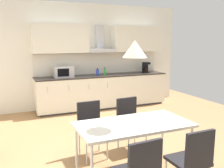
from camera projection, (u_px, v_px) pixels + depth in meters
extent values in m
cube|color=#9E754C|center=(116.00, 146.00, 4.41)|extent=(7.98, 8.50, 0.02)
cube|color=silver|center=(73.00, 56.00, 6.78)|extent=(6.39, 0.10, 2.82)
cube|color=#333333|center=(103.00, 106.00, 6.96)|extent=(3.47, 0.60, 0.05)
cube|color=silver|center=(103.00, 91.00, 6.88)|extent=(3.61, 0.66, 0.82)
cube|color=#282321|center=(103.00, 75.00, 6.81)|extent=(3.63, 0.68, 0.03)
cube|color=silver|center=(48.00, 90.00, 5.94)|extent=(0.01, 0.01, 0.14)
cube|color=silver|center=(69.00, 88.00, 6.14)|extent=(0.01, 0.01, 0.14)
cube|color=silver|center=(89.00, 87.00, 6.34)|extent=(0.01, 0.01, 0.14)
cube|color=silver|center=(108.00, 85.00, 6.54)|extent=(0.01, 0.01, 0.14)
cube|color=silver|center=(99.00, 63.00, 7.04)|extent=(3.61, 0.02, 0.57)
cube|color=silver|center=(61.00, 39.00, 6.36)|extent=(1.43, 0.34, 0.72)
cube|color=silver|center=(136.00, 39.00, 7.20)|extent=(1.43, 0.34, 0.72)
cube|color=#B7BABF|center=(101.00, 50.00, 6.82)|extent=(0.74, 0.40, 0.10)
cube|color=#B7BABF|center=(99.00, 38.00, 6.86)|extent=(0.20, 0.16, 0.67)
cube|color=#ADADB2|center=(63.00, 72.00, 6.37)|extent=(0.48, 0.34, 0.28)
cube|color=black|center=(63.00, 73.00, 6.19)|extent=(0.29, 0.01, 0.20)
cube|color=black|center=(146.00, 72.00, 7.33)|extent=(0.18, 0.18, 0.02)
cylinder|color=black|center=(146.00, 70.00, 7.31)|extent=(0.12, 0.12, 0.12)
cube|color=black|center=(145.00, 67.00, 7.36)|extent=(0.16, 0.08, 0.30)
cube|color=black|center=(146.00, 63.00, 7.28)|extent=(0.18, 0.16, 0.06)
cylinder|color=blue|center=(98.00, 72.00, 6.74)|extent=(0.08, 0.08, 0.16)
cylinder|color=black|center=(97.00, 69.00, 6.73)|extent=(0.03, 0.03, 0.03)
cylinder|color=green|center=(105.00, 72.00, 6.79)|extent=(0.06, 0.06, 0.17)
cylinder|color=black|center=(105.00, 68.00, 6.77)|extent=(0.02, 0.02, 0.04)
cube|color=silver|center=(134.00, 125.00, 3.34)|extent=(1.53, 0.79, 0.04)
cylinder|color=silver|center=(191.00, 151.00, 3.38)|extent=(0.04, 0.04, 0.70)
cylinder|color=silver|center=(77.00, 149.00, 3.44)|extent=(0.04, 0.04, 0.70)
cylinder|color=silver|center=(163.00, 134.00, 3.98)|extent=(0.04, 0.04, 0.70)
cube|color=black|center=(145.00, 161.00, 2.43)|extent=(0.38, 0.06, 0.40)
cube|color=black|center=(188.00, 161.00, 2.89)|extent=(0.41, 0.41, 0.04)
cube|color=black|center=(200.00, 149.00, 2.69)|extent=(0.38, 0.05, 0.40)
cube|color=black|center=(93.00, 130.00, 3.89)|extent=(0.42, 0.42, 0.04)
cube|color=black|center=(89.00, 113.00, 4.01)|extent=(0.38, 0.06, 0.40)
cylinder|color=silver|center=(107.00, 146.00, 3.85)|extent=(0.02, 0.02, 0.43)
cylinder|color=silver|center=(86.00, 151.00, 3.70)|extent=(0.02, 0.02, 0.43)
cylinder|color=silver|center=(99.00, 139.00, 4.15)|extent=(0.02, 0.02, 0.43)
cylinder|color=silver|center=(79.00, 142.00, 4.00)|extent=(0.02, 0.02, 0.43)
cube|color=black|center=(132.00, 124.00, 4.15)|extent=(0.43, 0.43, 0.04)
cube|color=black|center=(127.00, 109.00, 4.27)|extent=(0.38, 0.07, 0.40)
cylinder|color=silver|center=(146.00, 139.00, 4.12)|extent=(0.02, 0.02, 0.43)
cylinder|color=silver|center=(129.00, 143.00, 3.97)|extent=(0.02, 0.02, 0.43)
cylinder|color=silver|center=(135.00, 133.00, 4.42)|extent=(0.02, 0.02, 0.43)
cylinder|color=silver|center=(118.00, 136.00, 4.26)|extent=(0.02, 0.02, 0.43)
cone|color=silver|center=(135.00, 49.00, 3.17)|extent=(0.32, 0.32, 0.22)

